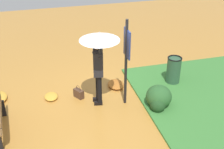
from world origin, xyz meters
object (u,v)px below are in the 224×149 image
Objects in this scene: handbag at (79,93)px; trash_bin at (174,70)px; info_sign_post at (127,53)px; person_with_umbrella at (99,50)px.

handbag is 0.44× the size of trash_bin.
info_sign_post is 2.03m from trash_bin.
info_sign_post is at bearing 64.28° from handbag.
trash_bin is at bearing 91.06° from handbag.
person_with_umbrella is 0.68m from info_sign_post.
person_with_umbrella is 2.45× the size of trash_bin.
info_sign_post is (0.10, 0.66, -0.11)m from person_with_umbrella.
person_with_umbrella is 5.53× the size of handbag.
info_sign_post is 6.22× the size of handbag.
info_sign_post is 2.76× the size of trash_bin.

